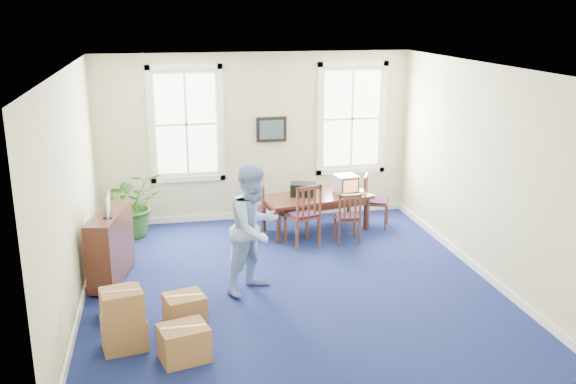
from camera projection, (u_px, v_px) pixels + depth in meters
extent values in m
plane|color=navy|center=(289.00, 283.00, 9.62)|extent=(6.50, 6.50, 0.00)
plane|color=white|center=(289.00, 67.00, 8.74)|extent=(6.50, 6.50, 0.00)
plane|color=beige|center=(256.00, 137.00, 12.24)|extent=(6.50, 0.00, 6.50)
plane|color=beige|center=(357.00, 266.00, 6.11)|extent=(6.50, 0.00, 6.50)
plane|color=beige|center=(71.00, 192.00, 8.61)|extent=(0.00, 6.50, 6.50)
plane|color=beige|center=(482.00, 170.00, 9.75)|extent=(0.00, 6.50, 6.50)
cube|color=white|center=(257.00, 214.00, 12.64)|extent=(6.00, 0.04, 0.12)
cube|color=white|center=(83.00, 296.00, 9.04)|extent=(0.04, 6.50, 0.12)
cube|color=white|center=(473.00, 264.00, 10.16)|extent=(0.04, 6.50, 0.12)
cube|color=white|center=(361.00, 191.00, 11.88)|extent=(0.21, 0.25, 0.05)
cube|color=black|center=(303.00, 189.00, 11.69)|extent=(0.53, 0.42, 0.23)
imported|color=#90AEE2|center=(255.00, 229.00, 9.14)|extent=(1.17, 1.14, 1.90)
cube|color=#462117|center=(111.00, 248.00, 9.59)|extent=(0.64, 1.35, 1.03)
imported|color=#2B5D1C|center=(133.00, 204.00, 11.50)|extent=(1.32, 1.23, 1.20)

